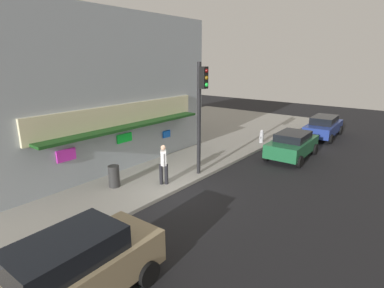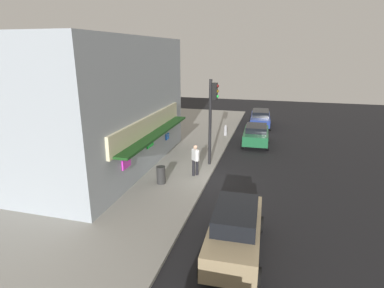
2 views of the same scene
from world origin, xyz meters
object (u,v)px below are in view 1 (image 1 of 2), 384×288
at_px(traffic_light, 201,105).
at_px(parked_car_tan, 69,273).
at_px(fire_hydrant, 262,136).
at_px(parked_car_green, 292,144).
at_px(pedestrian, 163,163).
at_px(parked_car_blue, 324,126).
at_px(trash_can, 114,176).

height_order(traffic_light, parked_car_tan, traffic_light).
xyz_separation_m(fire_hydrant, parked_car_green, (-1.42, -2.58, 0.22)).
bearing_deg(pedestrian, parked_car_blue, -11.67).
bearing_deg(fire_hydrant, pedestrian, 178.32).
bearing_deg(trash_can, parked_car_blue, -15.82).
bearing_deg(fire_hydrant, parked_car_tan, -169.62).
xyz_separation_m(trash_can, parked_car_blue, (15.22, -4.31, 0.18)).
height_order(traffic_light, pedestrian, traffic_light).
relative_size(traffic_light, trash_can, 5.54).
bearing_deg(trash_can, parked_car_tan, -135.86).
relative_size(fire_hydrant, parked_car_tan, 0.19).
distance_m(parked_car_tan, parked_car_green, 13.80).
height_order(traffic_light, parked_car_blue, traffic_light).
distance_m(traffic_light, parked_car_tan, 8.98).
bearing_deg(fire_hydrant, trash_can, 170.58).
xyz_separation_m(fire_hydrant, parked_car_tan, (-15.22, -2.79, 0.34)).
distance_m(fire_hydrant, parked_car_green, 2.95).
bearing_deg(fire_hydrant, parked_car_green, -118.86).
height_order(fire_hydrant, pedestrian, pedestrian).
bearing_deg(parked_car_green, parked_car_tan, -179.13).
xyz_separation_m(traffic_light, parked_car_tan, (-8.21, -2.56, -2.57)).
relative_size(fire_hydrant, parked_car_green, 0.21).
distance_m(trash_can, pedestrian, 2.19).
xyz_separation_m(trash_can, parked_car_green, (9.12, -4.33, 0.17)).
distance_m(pedestrian, parked_car_tan, 6.92).
relative_size(trash_can, pedestrian, 0.53).
xyz_separation_m(parked_car_green, parked_car_blue, (6.10, 0.02, 0.01)).
bearing_deg(parked_car_blue, pedestrian, 168.33).
bearing_deg(parked_car_blue, parked_car_tan, -179.35).
xyz_separation_m(traffic_light, parked_car_blue, (11.69, -2.33, -2.68)).
distance_m(traffic_light, fire_hydrant, 7.59).
relative_size(traffic_light, fire_hydrant, 5.98).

